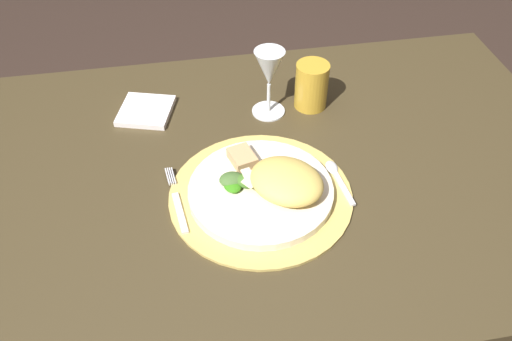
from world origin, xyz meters
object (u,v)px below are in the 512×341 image
Objects in this scene: spoon at (336,175)px; wine_glass at (269,71)px; fork at (177,203)px; dinner_plate at (261,191)px; dining_table at (244,217)px; napkin at (146,111)px; amber_tumbler at (312,86)px.

wine_glass is at bearing 111.01° from spoon.
fork is 1.08× the size of wine_glass.
spoon is at bearing 8.06° from dinner_plate.
fork reaches higher than dining_table.
dining_table is at bearing -50.48° from napkin.
dinner_plate is 0.15m from spoon.
dining_table is at bearing -116.01° from wine_glass.
dining_table is at bearing 28.63° from fork.
dinner_plate is 1.76× the size of wine_glass.
dinner_plate reaches higher than napkin.
spoon reaches higher than dining_table.
amber_tumbler is (0.01, 0.24, 0.04)m from spoon.
spoon is 1.10× the size of napkin.
dining_table is 5.18× the size of dinner_plate.
fork is at bearing -151.37° from dining_table.
napkin is 1.07× the size of amber_tumbler.
amber_tumbler is at bearing -5.40° from napkin.
spoon is at bearing -68.99° from wine_glass.
wine_glass reaches higher than spoon.
napkin is at bearing 124.64° from dinner_plate.
amber_tumbler is at bearing 87.84° from spoon.
spoon reaches higher than fork.
dinner_plate is 0.36m from napkin.
amber_tumbler reaches higher than dining_table.
amber_tumbler is (0.10, 0.01, -0.05)m from wine_glass.
fork is at bearing -176.48° from spoon.
napkin is 0.37m from amber_tumbler.
fork is (-0.15, 0.00, -0.01)m from dinner_plate.
napkin is at bearing 142.47° from spoon.
fork is 0.31m from spoon.
dinner_plate is 2.40× the size of napkin.
dinner_plate is 2.58× the size of amber_tumbler.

